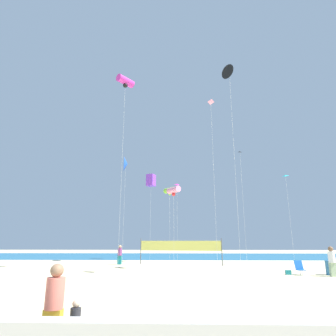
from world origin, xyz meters
TOP-DOWN VIEW (x-y plane):
  - ground_plane at (0.00, 0.00)m, footprint 120.00×120.00m
  - ocean_band at (0.00, 29.26)m, footprint 120.00×20.00m
  - mother_figure at (-3.69, -9.08)m, footprint 0.38×0.38m
  - toddler_figure at (-3.21, -9.10)m, footprint 0.22×0.22m
  - beachgoer_white_shirt at (8.63, 3.72)m, footprint 0.42×0.42m
  - beachgoer_plum_shirt at (-6.64, 12.87)m, footprint 0.41×0.41m
  - folding_beach_chair at (6.92, 4.59)m, footprint 0.52×0.65m
  - trash_barrel at (8.91, 4.57)m, footprint 0.62×0.62m
  - volleyball_net at (-0.89, 12.58)m, footprint 7.70×1.92m
  - beach_handbag at (6.18, 4.69)m, footprint 0.36×0.18m
  - kite_cyan_diamond at (9.13, 11.15)m, footprint 0.66×0.66m
  - kite_black_diamond at (5.24, 12.11)m, footprint 0.42×0.43m
  - kite_magenta_tube at (-5.54, 6.69)m, footprint 1.51×1.64m
  - kite_violet_box at (-4.40, 19.87)m, footprint 1.23×1.23m
  - kite_black_delta at (2.79, 3.14)m, footprint 1.02×1.10m
  - kite_pink_diamond at (1.88, 7.14)m, footprint 0.48×0.48m
  - kite_blue_delta at (-7.00, 16.08)m, footprint 0.75×1.70m
  - kite_pink_tube at (-1.39, 8.17)m, footprint 1.23×1.44m
  - kite_lime_tube at (-1.92, 15.27)m, footprint 1.39×1.49m
  - kite_magenta_diamond at (-1.11, 17.35)m, footprint 0.63×0.63m

SIDE VIEW (x-z plane):
  - ground_plane at x=0.00m, z-range 0.00..0.00m
  - ocean_band at x=0.00m, z-range 0.00..0.01m
  - beach_handbag at x=6.18m, z-range 0.00..0.29m
  - trash_barrel at x=8.91m, z-range 0.00..0.91m
  - folding_beach_chair at x=6.92m, z-range 0.02..0.91m
  - toddler_figure at x=-3.21m, z-range 0.03..0.98m
  - mother_figure at x=-3.69m, z-range 0.06..1.72m
  - beachgoer_plum_shirt at x=-6.64m, z-range 0.06..1.84m
  - beachgoer_white_shirt at x=8.63m, z-range 0.06..1.88m
  - volleyball_net at x=-0.89m, z-range 0.43..2.83m
  - kite_pink_tube at x=-1.39m, z-range 2.99..9.54m
  - kite_lime_tube at x=-1.92m, z-range 3.58..11.39m
  - kite_cyan_diamond at x=9.13m, z-range 3.83..12.10m
  - kite_magenta_diamond at x=-1.11m, z-range 4.05..12.80m
  - kite_violet_box at x=-4.40m, z-range 4.43..14.78m
  - kite_black_diamond at x=5.24m, z-range 4.75..15.70m
  - kite_blue_delta at x=-7.00m, z-range 4.96..16.55m
  - kite_pink_diamond at x=1.88m, z-range 6.17..20.15m
  - kite_black_delta at x=2.79m, z-range 6.74..21.36m
  - kite_magenta_tube at x=-5.54m, z-range 7.63..23.67m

